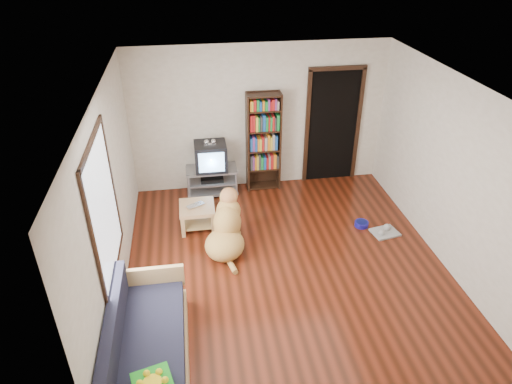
{
  "coord_description": "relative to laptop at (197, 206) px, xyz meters",
  "views": [
    {
      "loc": [
        -1.21,
        -4.97,
        4.24
      ],
      "look_at": [
        -0.35,
        0.64,
        0.9
      ],
      "focal_mm": 32.0,
      "sensor_mm": 36.0,
      "label": 1
    }
  ],
  "objects": [
    {
      "name": "doorway",
      "position": [
        2.56,
        1.32,
        0.71
      ],
      "size": [
        1.03,
        0.05,
        2.19
      ],
      "color": "black",
      "rests_on": "wall_back"
    },
    {
      "name": "ceiling",
      "position": [
        1.21,
        -1.16,
        2.19
      ],
      "size": [
        5.0,
        5.0,
        0.0
      ],
      "primitive_type": "plane",
      "rotation": [
        3.14,
        0.0,
        0.0
      ],
      "color": "white",
      "rests_on": "ground"
    },
    {
      "name": "crt_tv",
      "position": [
        0.31,
        1.11,
        0.33
      ],
      "size": [
        0.55,
        0.52,
        0.58
      ],
      "color": "black",
      "rests_on": "tv_stand"
    },
    {
      "name": "wall_back",
      "position": [
        1.21,
        1.34,
        0.89
      ],
      "size": [
        4.5,
        0.0,
        4.5
      ],
      "primitive_type": "plane",
      "rotation": [
        1.57,
        0.0,
        0.0
      ],
      "color": "silver",
      "rests_on": "ground"
    },
    {
      "name": "dog_bowl",
      "position": [
        2.63,
        -0.35,
        -0.37
      ],
      "size": [
        0.22,
        0.22,
        0.08
      ],
      "primitive_type": "cylinder",
      "color": "navy",
      "rests_on": "ground"
    },
    {
      "name": "sofa",
      "position": [
        -0.67,
        -2.54,
        -0.15
      ],
      "size": [
        0.8,
        1.8,
        0.8
      ],
      "color": "tan",
      "rests_on": "ground"
    },
    {
      "name": "dog",
      "position": [
        0.41,
        -0.6,
        -0.07
      ],
      "size": [
        0.74,
        1.14,
        0.93
      ],
      "color": "tan",
      "rests_on": "ground"
    },
    {
      "name": "grey_rag",
      "position": [
        2.93,
        -0.6,
        -0.4
      ],
      "size": [
        0.45,
        0.39,
        0.03
      ],
      "primitive_type": "cube",
      "rotation": [
        0.0,
        0.0,
        0.19
      ],
      "color": "#A8A8A8",
      "rests_on": "ground"
    },
    {
      "name": "window",
      "position": [
        -1.03,
        -1.66,
        1.09
      ],
      "size": [
        0.03,
        1.46,
        1.7
      ],
      "color": "white",
      "rests_on": "wall_left"
    },
    {
      "name": "ground",
      "position": [
        1.21,
        -1.16,
        -0.41
      ],
      "size": [
        5.0,
        5.0,
        0.0
      ],
      "primitive_type": "plane",
      "color": "#612110",
      "rests_on": "ground"
    },
    {
      "name": "wall_front",
      "position": [
        1.21,
        -3.66,
        0.89
      ],
      "size": [
        4.5,
        0.0,
        4.5
      ],
      "primitive_type": "plane",
      "rotation": [
        -1.57,
        0.0,
        0.0
      ],
      "color": "silver",
      "rests_on": "ground"
    },
    {
      "name": "wall_right",
      "position": [
        3.46,
        -1.16,
        0.89
      ],
      "size": [
        0.0,
        5.0,
        5.0
      ],
      "primitive_type": "plane",
      "rotation": [
        1.57,
        0.0,
        -1.57
      ],
      "color": "silver",
      "rests_on": "ground"
    },
    {
      "name": "bookshelf",
      "position": [
        1.26,
        1.18,
        0.59
      ],
      "size": [
        0.6,
        0.3,
        1.8
      ],
      "color": "black",
      "rests_on": "ground"
    },
    {
      "name": "coffee_table",
      "position": [
        -0.0,
        0.03,
        -0.13
      ],
      "size": [
        0.55,
        0.55,
        0.4
      ],
      "color": "tan",
      "rests_on": "ground"
    },
    {
      "name": "wall_left",
      "position": [
        -1.04,
        -1.16,
        0.89
      ],
      "size": [
        0.0,
        5.0,
        5.0
      ],
      "primitive_type": "plane",
      "rotation": [
        1.57,
        0.0,
        1.57
      ],
      "color": "silver",
      "rests_on": "ground"
    },
    {
      "name": "laptop",
      "position": [
        0.0,
        0.0,
        0.0
      ],
      "size": [
        0.34,
        0.3,
        0.02
      ],
      "primitive_type": "imported",
      "rotation": [
        0.0,
        0.0,
        0.49
      ],
      "color": "silver",
      "rests_on": "coffee_table"
    },
    {
      "name": "tv_stand",
      "position": [
        0.31,
        1.09,
        -0.14
      ],
      "size": [
        0.9,
        0.45,
        0.5
      ],
      "color": "#99999E",
      "rests_on": "ground"
    }
  ]
}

